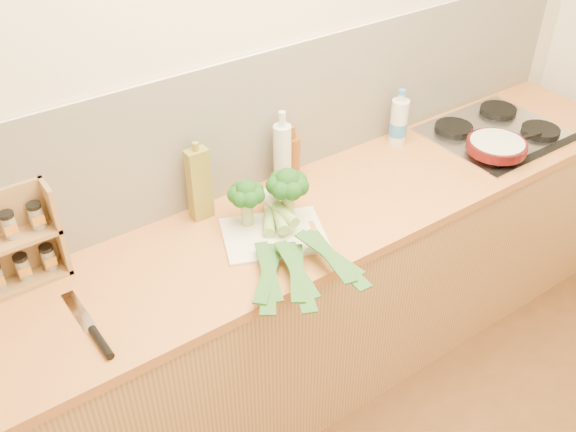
# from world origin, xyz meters

# --- Properties ---
(room_shell) EXTENTS (3.50, 3.50, 3.50)m
(room_shell) POSITION_xyz_m (0.00, 1.49, 1.17)
(room_shell) COLOR beige
(room_shell) RESTS_ON ground
(counter) EXTENTS (3.20, 0.62, 0.90)m
(counter) POSITION_xyz_m (0.00, 1.20, 0.45)
(counter) COLOR tan
(counter) RESTS_ON ground
(gas_hob) EXTENTS (0.58, 0.50, 0.04)m
(gas_hob) POSITION_xyz_m (1.02, 1.20, 0.91)
(gas_hob) COLOR silver
(gas_hob) RESTS_ON counter
(chopping_board) EXTENTS (0.43, 0.38, 0.01)m
(chopping_board) POSITION_xyz_m (-0.21, 1.16, 0.91)
(chopping_board) COLOR beige
(chopping_board) RESTS_ON counter
(broccoli_left) EXTENTS (0.13, 0.14, 0.19)m
(broccoli_left) POSITION_xyz_m (-0.26, 1.27, 1.04)
(broccoli_left) COLOR #93A661
(broccoli_left) RESTS_ON chopping_board
(broccoli_right) EXTENTS (0.15, 0.16, 0.21)m
(broccoli_right) POSITION_xyz_m (-0.12, 1.22, 1.05)
(broccoli_right) COLOR #93A661
(broccoli_right) RESTS_ON chopping_board
(leek_front) EXTENTS (0.39, 0.55, 0.04)m
(leek_front) POSITION_xyz_m (-0.25, 1.13, 0.93)
(leek_front) COLOR white
(leek_front) RESTS_ON chopping_board
(leek_mid) EXTENTS (0.31, 0.62, 0.04)m
(leek_mid) POSITION_xyz_m (-0.21, 1.11, 0.95)
(leek_mid) COLOR white
(leek_mid) RESTS_ON chopping_board
(leek_back) EXTENTS (0.11, 0.63, 0.04)m
(leek_back) POSITION_xyz_m (-0.16, 1.09, 0.97)
(leek_back) COLOR white
(leek_back) RESTS_ON chopping_board
(chefs_knife) EXTENTS (0.05, 0.34, 0.03)m
(chefs_knife) POSITION_xyz_m (-0.92, 1.07, 0.91)
(chefs_knife) COLOR silver
(chefs_knife) RESTS_ON counter
(skillet) EXTENTS (0.37, 0.25, 0.04)m
(skillet) POSITION_xyz_m (0.86, 1.07, 0.96)
(skillet) COLOR #430B0C
(skillet) RESTS_ON gas_hob
(spice_rack) EXTENTS (0.28, 0.11, 0.34)m
(spice_rack) POSITION_xyz_m (-1.01, 1.44, 1.05)
(spice_rack) COLOR #AD854A
(spice_rack) RESTS_ON counter
(oil_tin) EXTENTS (0.08, 0.05, 0.31)m
(oil_tin) POSITION_xyz_m (-0.37, 1.42, 1.04)
(oil_tin) COLOR olive
(oil_tin) RESTS_ON counter
(glass_bottle) EXTENTS (0.07, 0.07, 0.33)m
(glass_bottle) POSITION_xyz_m (-0.00, 1.41, 1.04)
(glass_bottle) COLOR silver
(glass_bottle) RESTS_ON counter
(amber_bottle) EXTENTS (0.06, 0.06, 0.23)m
(amber_bottle) POSITION_xyz_m (0.06, 1.44, 1.00)
(amber_bottle) COLOR brown
(amber_bottle) RESTS_ON counter
(water_bottle) EXTENTS (0.08, 0.08, 0.23)m
(water_bottle) POSITION_xyz_m (0.60, 1.40, 1.00)
(water_bottle) COLOR silver
(water_bottle) RESTS_ON counter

